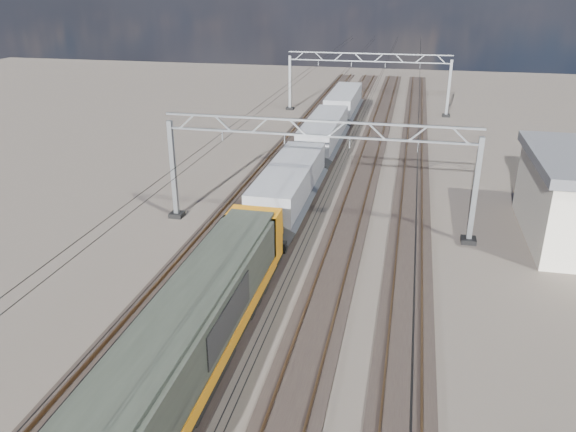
% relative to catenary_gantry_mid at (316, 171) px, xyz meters
% --- Properties ---
extents(ground, '(160.00, 160.00, 0.00)m').
position_rel_catenary_gantry_mid_xyz_m(ground, '(-0.00, -4.00, -3.91)').
color(ground, '#2B2720').
rests_on(ground, ground).
extents(track_outer_west, '(2.60, 140.00, 0.30)m').
position_rel_catenary_gantry_mid_xyz_m(track_outer_west, '(-6.00, -4.00, -3.83)').
color(track_outer_west, black).
rests_on(track_outer_west, ground).
extents(track_loco, '(2.60, 140.00, 0.30)m').
position_rel_catenary_gantry_mid_xyz_m(track_loco, '(-2.00, -4.00, -3.83)').
color(track_loco, black).
rests_on(track_loco, ground).
extents(track_inner_east, '(2.60, 140.00, 0.30)m').
position_rel_catenary_gantry_mid_xyz_m(track_inner_east, '(2.00, -4.00, -3.83)').
color(track_inner_east, black).
rests_on(track_inner_east, ground).
extents(track_outer_east, '(2.60, 140.00, 0.30)m').
position_rel_catenary_gantry_mid_xyz_m(track_outer_east, '(6.00, -4.00, -3.83)').
color(track_outer_east, black).
rests_on(track_outer_east, ground).
extents(catenary_gantry_mid, '(19.90, 0.90, 7.11)m').
position_rel_catenary_gantry_mid_xyz_m(catenary_gantry_mid, '(0.00, 0.00, 0.00)').
color(catenary_gantry_mid, '#8E959B').
rests_on(catenary_gantry_mid, ground).
extents(catenary_gantry_far, '(19.90, 0.90, 7.11)m').
position_rel_catenary_gantry_mid_xyz_m(catenary_gantry_far, '(0.00, 36.00, 0.00)').
color(catenary_gantry_far, '#8E959B').
rests_on(catenary_gantry_far, ground).
extents(overhead_wires, '(12.03, 140.00, 0.53)m').
position_rel_catenary_gantry_mid_xyz_m(overhead_wires, '(-0.00, 4.00, 1.84)').
color(overhead_wires, black).
rests_on(overhead_wires, ground).
extents(locomotive, '(2.76, 21.10, 3.62)m').
position_rel_catenary_gantry_mid_xyz_m(locomotive, '(-2.00, -16.33, -1.58)').
color(locomotive, black).
rests_on(locomotive, ground).
extents(hopper_wagon_lead, '(3.38, 13.00, 3.25)m').
position_rel_catenary_gantry_mid_xyz_m(hopper_wagon_lead, '(-2.00, 1.36, -1.67)').
color(hopper_wagon_lead, black).
rests_on(hopper_wagon_lead, ground).
extents(hopper_wagon_mid, '(3.38, 13.00, 3.25)m').
position_rel_catenary_gantry_mid_xyz_m(hopper_wagon_mid, '(-2.00, 15.56, -1.67)').
color(hopper_wagon_mid, black).
rests_on(hopper_wagon_mid, ground).
extents(hopper_wagon_third, '(3.38, 13.00, 3.25)m').
position_rel_catenary_gantry_mid_xyz_m(hopper_wagon_third, '(-2.00, 29.76, -1.67)').
color(hopper_wagon_third, black).
rests_on(hopper_wagon_third, ground).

